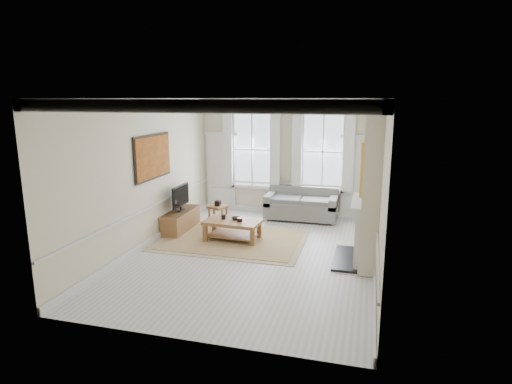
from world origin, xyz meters
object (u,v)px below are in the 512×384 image
(sofa, at_px, (302,206))
(side_table, at_px, (218,210))
(tv_stand, at_px, (181,220))
(coffee_table, at_px, (233,224))

(sofa, relative_size, side_table, 3.47)
(tv_stand, bearing_deg, coffee_table, -15.08)
(coffee_table, bearing_deg, sofa, 64.48)
(sofa, height_order, coffee_table, sofa)
(sofa, height_order, side_table, sofa)
(sofa, distance_m, side_table, 2.42)
(side_table, distance_m, tv_stand, 1.06)
(coffee_table, height_order, tv_stand, tv_stand)
(sofa, xyz_separation_m, side_table, (-2.10, -1.22, 0.06))
(sofa, distance_m, coffee_table, 2.68)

